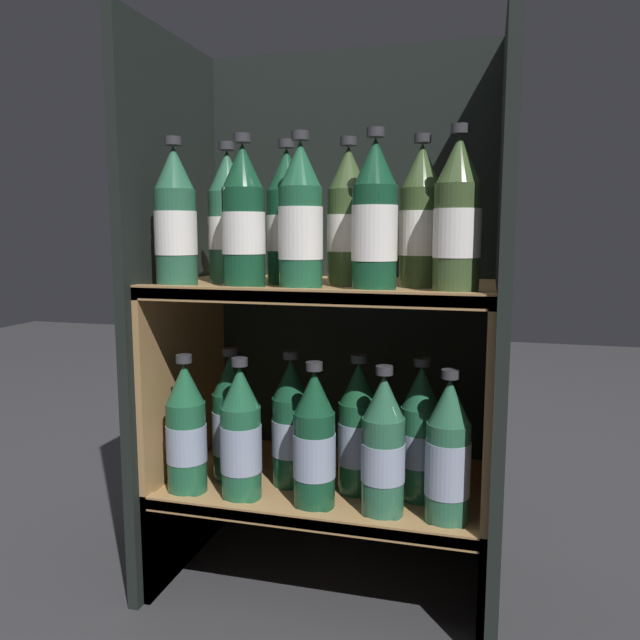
{
  "coord_description": "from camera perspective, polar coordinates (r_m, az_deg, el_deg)",
  "views": [
    {
      "loc": [
        0.28,
        -0.92,
        0.66
      ],
      "look_at": [
        0.0,
        0.12,
        0.51
      ],
      "focal_mm": 35.0,
      "sensor_mm": 36.0,
      "label": 1
    }
  ],
  "objects": [
    {
      "name": "fridge_back_wall",
      "position": [
        1.32,
        2.69,
        1.46
      ],
      "size": [
        0.63,
        0.02,
        1.02
      ],
      "primitive_type": "cube",
      "color": "black",
      "rests_on": "ground_plane"
    },
    {
      "name": "shelf_lower",
      "position": [
        1.22,
        0.53,
        -16.01
      ],
      "size": [
        0.59,
        0.35,
        0.2
      ],
      "color": "#9E7547",
      "rests_on": "ground_plane"
    },
    {
      "name": "bottle_lower_back_1",
      "position": [
        1.16,
        -2.65,
        -9.64
      ],
      "size": [
        0.07,
        0.07,
        0.25
      ],
      "color": "#144228",
      "rests_on": "shelf_lower"
    },
    {
      "name": "bottle_lower_front_3",
      "position": [
        1.05,
        5.8,
        -11.68
      ],
      "size": [
        0.07,
        0.07,
        0.25
      ],
      "color": "#285B42",
      "rests_on": "shelf_lower"
    },
    {
      "name": "bottle_upper_front_3",
      "position": [
        0.99,
        5.02,
        9.03
      ],
      "size": [
        0.07,
        0.07,
        0.25
      ],
      "color": "#144228",
      "rests_on": "shelf_upper"
    },
    {
      "name": "ground_plane",
      "position": [
        1.17,
        -1.75,
        -26.57
      ],
      "size": [
        6.0,
        6.0,
        0.0
      ],
      "primitive_type": "plane",
      "color": "#2D2D30"
    },
    {
      "name": "bottle_lower_front_1",
      "position": [
        1.11,
        -7.25,
        -10.57
      ],
      "size": [
        0.07,
        0.07,
        0.25
      ],
      "color": "#1E5638",
      "rests_on": "shelf_lower"
    },
    {
      "name": "fridge_side_left",
      "position": [
        1.25,
        -12.99,
        0.91
      ],
      "size": [
        0.02,
        0.39,
        1.02
      ],
      "primitive_type": "cube",
      "color": "black",
      "rests_on": "ground_plane"
    },
    {
      "name": "bottle_upper_back_3",
      "position": [
        1.06,
        9.21,
        8.93
      ],
      "size": [
        0.07,
        0.07,
        0.25
      ],
      "color": "#384C28",
      "rests_on": "shelf_upper"
    },
    {
      "name": "shelf_upper",
      "position": [
        1.15,
        0.59,
        -4.65
      ],
      "size": [
        0.59,
        0.35,
        0.57
      ],
      "color": "#9E7547",
      "rests_on": "ground_plane"
    },
    {
      "name": "bottle_upper_front_2",
      "position": [
        1.02,
        -1.79,
        9.03
      ],
      "size": [
        0.07,
        0.07,
        0.25
      ],
      "color": "#1E5638",
      "rests_on": "shelf_upper"
    },
    {
      "name": "bottle_lower_front_0",
      "position": [
        1.15,
        -12.14,
        -9.94
      ],
      "size": [
        0.07,
        0.07,
        0.25
      ],
      "color": "#1E5638",
      "rests_on": "shelf_lower"
    },
    {
      "name": "bottle_upper_back_1",
      "position": [
        1.11,
        -3.04,
        9.02
      ],
      "size": [
        0.07,
        0.07,
        0.25
      ],
      "color": "#144228",
      "rests_on": "shelf_upper"
    },
    {
      "name": "bottle_upper_front_1",
      "position": [
        1.05,
        -7.02,
        9.0
      ],
      "size": [
        0.07,
        0.07,
        0.25
      ],
      "color": "#144228",
      "rests_on": "shelf_upper"
    },
    {
      "name": "bottle_upper_front_4",
      "position": [
        0.97,
        12.45,
        8.94
      ],
      "size": [
        0.07,
        0.07,
        0.25
      ],
      "color": "#384C28",
      "rests_on": "shelf_upper"
    },
    {
      "name": "bottle_lower_front_2",
      "position": [
        1.07,
        -0.53,
        -11.22
      ],
      "size": [
        0.07,
        0.07,
        0.25
      ],
      "color": "#144228",
      "rests_on": "shelf_lower"
    },
    {
      "name": "bottle_lower_back_2",
      "position": [
        1.13,
        3.49,
        -10.17
      ],
      "size": [
        0.07,
        0.07,
        0.25
      ],
      "color": "#194C2D",
      "rests_on": "shelf_lower"
    },
    {
      "name": "bottle_lower_front_4",
      "position": [
        1.04,
        11.62,
        -12.09
      ],
      "size": [
        0.07,
        0.07,
        0.25
      ],
      "color": "#285B42",
      "rests_on": "shelf_lower"
    },
    {
      "name": "fridge_side_right",
      "position": [
        1.1,
        16.21,
        -0.12
      ],
      "size": [
        0.02,
        0.39,
        1.02
      ],
      "primitive_type": "cube",
      "color": "black",
      "rests_on": "ground_plane"
    },
    {
      "name": "bottle_upper_back_2",
      "position": [
        1.08,
        2.58,
        9.05
      ],
      "size": [
        0.07,
        0.07,
        0.25
      ],
      "color": "#384C28",
      "rests_on": "shelf_upper"
    },
    {
      "name": "bottle_lower_back_0",
      "position": [
        1.2,
        -8.12,
        -9.15
      ],
      "size": [
        0.07,
        0.07,
        0.25
      ],
      "color": "#144228",
      "rests_on": "shelf_lower"
    },
    {
      "name": "bottle_lower_back_3",
      "position": [
        1.11,
        9.17,
        -10.45
      ],
      "size": [
        0.07,
        0.07,
        0.25
      ],
      "color": "#1E5638",
      "rests_on": "shelf_lower"
    },
    {
      "name": "bottle_upper_back_0",
      "position": [
        1.15,
        -8.41,
        8.93
      ],
      "size": [
        0.07,
        0.07,
        0.25
      ],
      "color": "#285B42",
      "rests_on": "shelf_upper"
    },
    {
      "name": "bottle_upper_front_0",
      "position": [
        1.1,
        -13.08,
        8.79
      ],
      "size": [
        0.07,
        0.07,
        0.25
      ],
      "color": "#285B42",
      "rests_on": "shelf_upper"
    }
  ]
}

